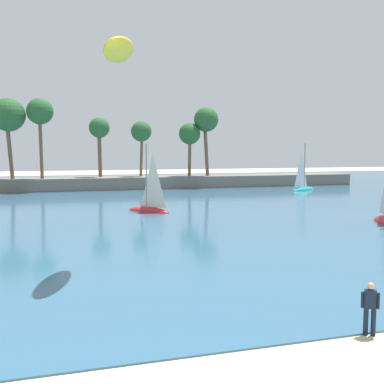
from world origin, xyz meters
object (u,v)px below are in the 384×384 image
at_px(sailboat_mid_bay, 149,205).
at_px(kite_aloft_high_over_bay, 119,50).
at_px(person_at_waterline, 370,307).
at_px(sailboat_near_shore, 303,186).

height_order(sailboat_mid_bay, kite_aloft_high_over_bay, kite_aloft_high_over_bay).
xyz_separation_m(person_at_waterline, sailboat_mid_bay, (-1.10, 29.67, -0.23)).
xyz_separation_m(person_at_waterline, kite_aloft_high_over_bay, (-6.27, 10.19, 9.42)).
bearing_deg(kite_aloft_high_over_bay, sailboat_mid_bay, -179.60).
bearing_deg(sailboat_mid_bay, person_at_waterline, -87.88).
distance_m(person_at_waterline, sailboat_near_shore, 51.92).
bearing_deg(person_at_waterline, sailboat_near_shore, 62.34).
bearing_deg(sailboat_near_shore, person_at_waterline, -117.66).
xyz_separation_m(person_at_waterline, sailboat_near_shore, (24.11, 45.99, -0.19)).
distance_m(sailboat_mid_bay, kite_aloft_high_over_bay, 22.34).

